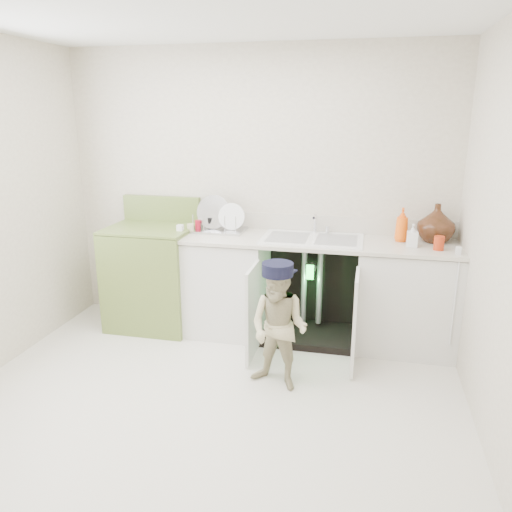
{
  "coord_description": "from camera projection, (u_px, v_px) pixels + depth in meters",
  "views": [
    {
      "loc": [
        0.99,
        -2.89,
        1.94
      ],
      "look_at": [
        0.18,
        0.7,
        0.87
      ],
      "focal_mm": 35.0,
      "sensor_mm": 36.0,
      "label": 1
    }
  ],
  "objects": [
    {
      "name": "ground",
      "position": [
        209.0,
        402.0,
        3.45
      ],
      "size": [
        3.5,
        3.5,
        0.0
      ],
      "primitive_type": "plane",
      "color": "beige",
      "rests_on": "ground"
    },
    {
      "name": "repair_worker",
      "position": [
        279.0,
        326.0,
        3.53
      ],
      "size": [
        0.53,
        0.77,
        0.93
      ],
      "rotation": [
        0.0,
        0.0,
        -0.3
      ],
      "color": "beige",
      "rests_on": "ground"
    },
    {
      "name": "avocado_stove",
      "position": [
        153.0,
        275.0,
        4.62
      ],
      "size": [
        0.76,
        0.65,
        1.17
      ],
      "color": "olive",
      "rests_on": "ground"
    },
    {
      "name": "room_shell",
      "position": [
        203.0,
        226.0,
        3.1
      ],
      "size": [
        6.0,
        5.5,
        1.26
      ],
      "color": "beige",
      "rests_on": "ground"
    },
    {
      "name": "counter_run",
      "position": [
        314.0,
        287.0,
        4.33
      ],
      "size": [
        2.44,
        1.02,
        1.22
      ],
      "color": "white",
      "rests_on": "ground"
    }
  ]
}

